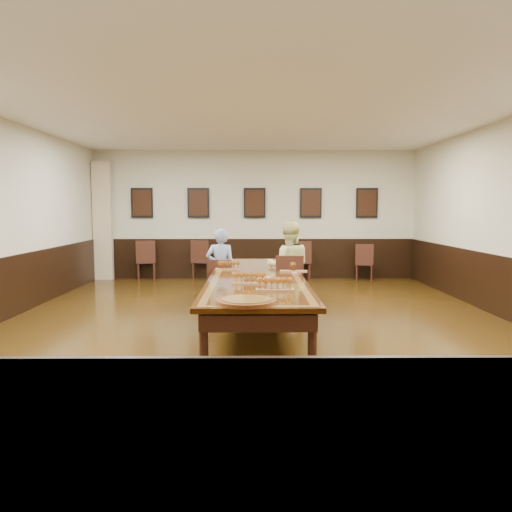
{
  "coord_description": "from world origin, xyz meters",
  "views": [
    {
      "loc": [
        -0.06,
        -7.52,
        1.78
      ],
      "look_at": [
        0.0,
        0.5,
        1.0
      ],
      "focal_mm": 35.0,
      "sensor_mm": 36.0,
      "label": 1
    }
  ],
  "objects_px": {
    "spare_chair_c": "(301,260)",
    "spare_chair_d": "(365,262)",
    "chair_man": "(220,284)",
    "conference_table": "(256,285)",
    "carved_platter": "(246,301)",
    "person_woman": "(289,267)",
    "spare_chair_a": "(146,260)",
    "spare_chair_b": "(203,260)",
    "chair_woman": "(289,283)",
    "person_man": "(221,268)"
  },
  "relations": [
    {
      "from": "person_woman",
      "to": "spare_chair_a",
      "type": "bearing_deg",
      "value": -47.61
    },
    {
      "from": "spare_chair_d",
      "to": "carved_platter",
      "type": "distance_m",
      "value": 7.36
    },
    {
      "from": "person_woman",
      "to": "spare_chair_b",
      "type": "bearing_deg",
      "value": -62.48
    },
    {
      "from": "chair_woman",
      "to": "spare_chair_b",
      "type": "distance_m",
      "value": 4.34
    },
    {
      "from": "spare_chair_d",
      "to": "carved_platter",
      "type": "bearing_deg",
      "value": 82.15
    },
    {
      "from": "conference_table",
      "to": "carved_platter",
      "type": "distance_m",
      "value": 2.24
    },
    {
      "from": "spare_chair_a",
      "to": "person_man",
      "type": "relative_size",
      "value": 0.7
    },
    {
      "from": "chair_man",
      "to": "conference_table",
      "type": "xyz_separation_m",
      "value": [
        0.62,
        -1.18,
        0.17
      ]
    },
    {
      "from": "carved_platter",
      "to": "spare_chair_d",
      "type": "bearing_deg",
      "value": 67.51
    },
    {
      "from": "chair_man",
      "to": "spare_chair_c",
      "type": "relative_size",
      "value": 0.91
    },
    {
      "from": "chair_man",
      "to": "carved_platter",
      "type": "relative_size",
      "value": 1.12
    },
    {
      "from": "person_woman",
      "to": "spare_chair_c",
      "type": "bearing_deg",
      "value": -97.37
    },
    {
      "from": "person_man",
      "to": "carved_platter",
      "type": "distance_m",
      "value": 3.54
    },
    {
      "from": "person_man",
      "to": "carved_platter",
      "type": "bearing_deg",
      "value": 97.8
    },
    {
      "from": "spare_chair_b",
      "to": "spare_chair_d",
      "type": "xyz_separation_m",
      "value": [
        3.97,
        -0.23,
        -0.04
      ]
    },
    {
      "from": "person_man",
      "to": "carved_platter",
      "type": "height_order",
      "value": "person_man"
    },
    {
      "from": "person_man",
      "to": "carved_platter",
      "type": "xyz_separation_m",
      "value": [
        0.5,
        -3.51,
        0.07
      ]
    },
    {
      "from": "chair_woman",
      "to": "spare_chair_c",
      "type": "distance_m",
      "value": 3.86
    },
    {
      "from": "chair_woman",
      "to": "person_man",
      "type": "relative_size",
      "value": 0.7
    },
    {
      "from": "chair_man",
      "to": "spare_chair_a",
      "type": "relative_size",
      "value": 0.9
    },
    {
      "from": "spare_chair_d",
      "to": "person_man",
      "type": "height_order",
      "value": "person_man"
    },
    {
      "from": "chair_woman",
      "to": "spare_chair_d",
      "type": "height_order",
      "value": "chair_woman"
    },
    {
      "from": "chair_man",
      "to": "chair_woman",
      "type": "bearing_deg",
      "value": 165.05
    },
    {
      "from": "spare_chair_b",
      "to": "conference_table",
      "type": "height_order",
      "value": "spare_chair_b"
    },
    {
      "from": "spare_chair_b",
      "to": "chair_man",
      "type": "bearing_deg",
      "value": 115.28
    },
    {
      "from": "carved_platter",
      "to": "chair_woman",
      "type": "bearing_deg",
      "value": 77.44
    },
    {
      "from": "chair_woman",
      "to": "person_woman",
      "type": "bearing_deg",
      "value": -90.0
    },
    {
      "from": "chair_woman",
      "to": "spare_chair_d",
      "type": "distance_m",
      "value": 4.26
    },
    {
      "from": "spare_chair_c",
      "to": "conference_table",
      "type": "xyz_separation_m",
      "value": [
        -1.15,
        -4.68,
        0.13
      ]
    },
    {
      "from": "spare_chair_a",
      "to": "spare_chair_b",
      "type": "xyz_separation_m",
      "value": [
        1.39,
        0.05,
        -0.0
      ]
    },
    {
      "from": "spare_chair_b",
      "to": "person_man",
      "type": "bearing_deg",
      "value": 115.54
    },
    {
      "from": "spare_chair_c",
      "to": "conference_table",
      "type": "relative_size",
      "value": 0.19
    },
    {
      "from": "chair_woman",
      "to": "conference_table",
      "type": "height_order",
      "value": "chair_woman"
    },
    {
      "from": "spare_chair_b",
      "to": "spare_chair_c",
      "type": "relative_size",
      "value": 1.01
    },
    {
      "from": "conference_table",
      "to": "spare_chair_a",
      "type": "bearing_deg",
      "value": 119.48
    },
    {
      "from": "chair_man",
      "to": "person_woman",
      "type": "distance_m",
      "value": 1.25
    },
    {
      "from": "chair_man",
      "to": "chair_woman",
      "type": "distance_m",
      "value": 1.23
    },
    {
      "from": "chair_man",
      "to": "conference_table",
      "type": "distance_m",
      "value": 1.34
    },
    {
      "from": "chair_man",
      "to": "person_man",
      "type": "distance_m",
      "value": 0.28
    },
    {
      "from": "spare_chair_c",
      "to": "spare_chair_d",
      "type": "distance_m",
      "value": 1.54
    },
    {
      "from": "carved_platter",
      "to": "person_man",
      "type": "bearing_deg",
      "value": 98.05
    },
    {
      "from": "spare_chair_d",
      "to": "conference_table",
      "type": "xyz_separation_m",
      "value": [
        -2.69,
        -4.56,
        0.16
      ]
    },
    {
      "from": "spare_chair_c",
      "to": "spare_chair_a",
      "type": "bearing_deg",
      "value": 1.46
    },
    {
      "from": "chair_man",
      "to": "conference_table",
      "type": "relative_size",
      "value": 0.18
    },
    {
      "from": "spare_chair_c",
      "to": "conference_table",
      "type": "distance_m",
      "value": 4.82
    },
    {
      "from": "spare_chair_a",
      "to": "person_woman",
      "type": "bearing_deg",
      "value": 122.17
    },
    {
      "from": "chair_woman",
      "to": "person_woman",
      "type": "height_order",
      "value": "person_woman"
    },
    {
      "from": "spare_chair_a",
      "to": "spare_chair_c",
      "type": "xyz_separation_m",
      "value": [
        3.83,
        -0.06,
        -0.01
      ]
    },
    {
      "from": "spare_chair_a",
      "to": "spare_chair_c",
      "type": "bearing_deg",
      "value": 170.54
    },
    {
      "from": "conference_table",
      "to": "chair_man",
      "type": "bearing_deg",
      "value": 117.8
    }
  ]
}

